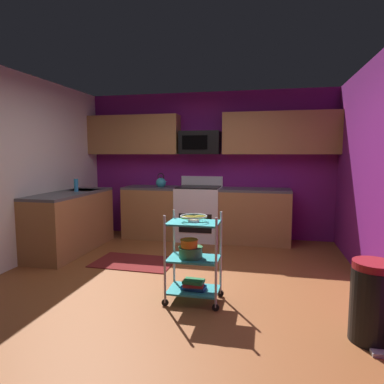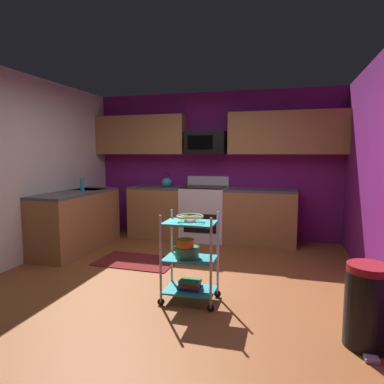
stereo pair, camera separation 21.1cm
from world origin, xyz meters
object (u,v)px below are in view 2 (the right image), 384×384
(mixing_bowl_small, at_px, (185,243))
(kettle, at_px, (167,182))
(book_stack, at_px, (190,285))
(mixing_bowl_large, at_px, (187,252))
(microwave, at_px, (206,143))
(rolling_cart, at_px, (190,258))
(fruit_bowl, at_px, (190,217))
(trash_can, at_px, (367,306))
(dish_soap_bottle, at_px, (82,185))
(oven_range, at_px, (204,213))

(mixing_bowl_small, height_order, kettle, kettle)
(mixing_bowl_small, relative_size, kettle, 0.69)
(book_stack, bearing_deg, kettle, 114.35)
(kettle, bearing_deg, mixing_bowl_large, -66.26)
(microwave, relative_size, kettle, 2.65)
(rolling_cart, relative_size, fruit_bowl, 3.36)
(microwave, xyz_separation_m, trash_can, (2.01, -3.06, -1.37))
(rolling_cart, height_order, mixing_bowl_small, rolling_cart)
(rolling_cart, bearing_deg, trash_can, -15.17)
(fruit_bowl, relative_size, dish_soap_bottle, 1.36)
(oven_range, height_order, rolling_cart, oven_range)
(microwave, distance_m, fruit_bowl, 2.80)
(mixing_bowl_large, xyz_separation_m, book_stack, (0.03, -0.00, -0.34))
(microwave, distance_m, kettle, 0.99)
(oven_range, xyz_separation_m, mixing_bowl_large, (0.42, -2.53, 0.04))
(microwave, bearing_deg, oven_range, -89.74)
(rolling_cart, relative_size, mixing_bowl_large, 3.63)
(oven_range, bearing_deg, mixing_bowl_large, -80.62)
(mixing_bowl_large, bearing_deg, dish_soap_bottle, 145.48)
(microwave, xyz_separation_m, fruit_bowl, (0.45, -2.63, -0.82))
(mixing_bowl_small, xyz_separation_m, trash_can, (1.60, -0.39, -0.29))
(rolling_cart, relative_size, kettle, 3.47)
(book_stack, bearing_deg, microwave, 99.70)
(mixing_bowl_small, xyz_separation_m, dish_soap_bottle, (-2.16, 1.52, 0.40))
(mixing_bowl_small, bearing_deg, book_stack, 38.37)
(rolling_cart, distance_m, fruit_bowl, 0.42)
(book_stack, height_order, dish_soap_bottle, dish_soap_bottle)
(fruit_bowl, bearing_deg, trash_can, -15.17)
(rolling_cart, bearing_deg, mixing_bowl_large, 180.00)
(rolling_cart, distance_m, book_stack, 0.27)
(trash_can, bearing_deg, kettle, 132.49)
(rolling_cart, distance_m, dish_soap_bottle, 2.71)
(oven_range, bearing_deg, microwave, 90.26)
(oven_range, bearing_deg, rolling_cart, -79.92)
(rolling_cart, xyz_separation_m, dish_soap_bottle, (-2.20, 1.49, 0.57))
(dish_soap_bottle, bearing_deg, oven_range, 30.79)
(mixing_bowl_small, relative_size, trash_can, 0.28)
(kettle, relative_size, dish_soap_bottle, 1.32)
(book_stack, xyz_separation_m, trash_can, (1.56, -0.42, 0.15))
(microwave, xyz_separation_m, dish_soap_bottle, (-1.75, -1.15, -0.68))
(mixing_bowl_large, relative_size, book_stack, 0.99)
(microwave, distance_m, rolling_cart, 2.95)
(kettle, xyz_separation_m, trash_can, (2.70, -2.95, -0.67))
(kettle, xyz_separation_m, dish_soap_bottle, (-1.05, -1.04, 0.02))
(rolling_cart, bearing_deg, book_stack, -153.43)
(dish_soap_bottle, distance_m, trash_can, 4.27)
(mixing_bowl_small, distance_m, dish_soap_bottle, 2.67)
(microwave, relative_size, dish_soap_bottle, 3.50)
(kettle, bearing_deg, book_stack, -65.65)
(dish_soap_bottle, bearing_deg, mixing_bowl_small, -35.19)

